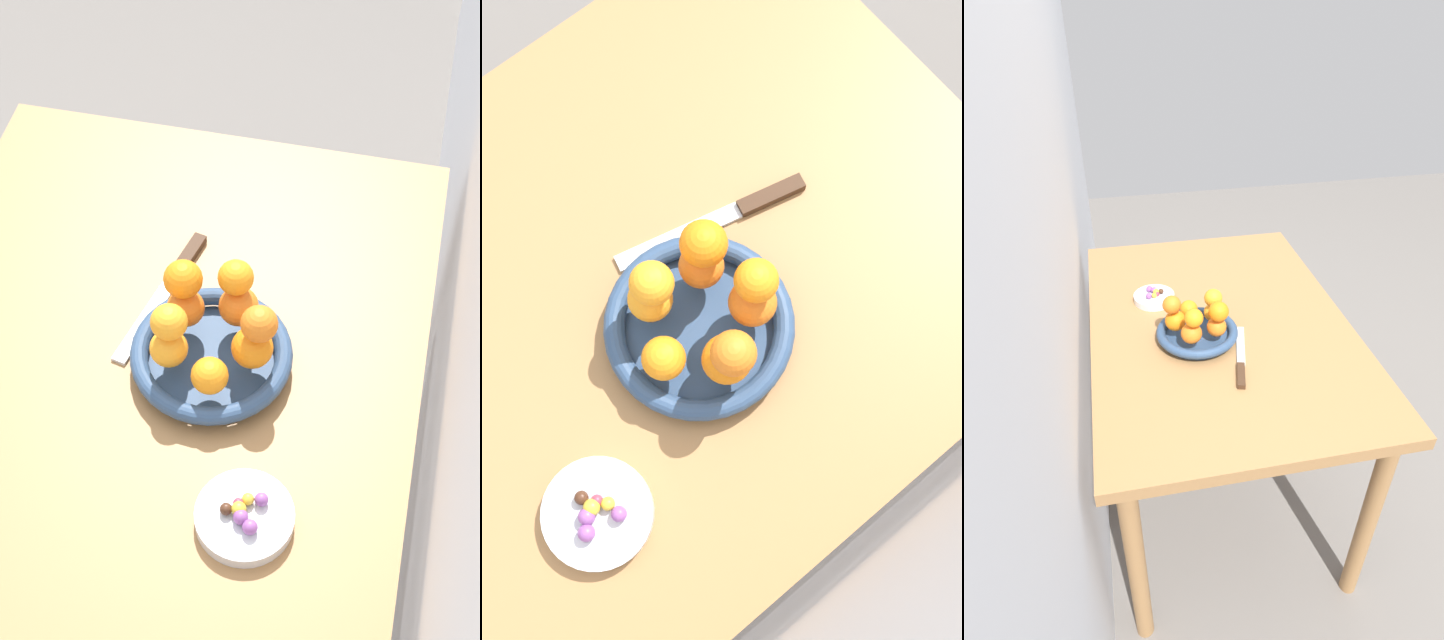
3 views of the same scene
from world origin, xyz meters
TOP-DOWN VIEW (x-y plane):
  - ground_plane at (0.00, 0.00)m, footprint 6.00×6.00m
  - dining_table at (0.00, 0.00)m, footprint 1.10×0.76m
  - fruit_bowl at (-0.08, 0.08)m, footprint 0.23×0.23m
  - candy_dish at (0.15, 0.18)m, footprint 0.13×0.13m
  - orange_0 at (-0.07, 0.14)m, footprint 0.06×0.06m
  - orange_1 at (-0.14, 0.11)m, footprint 0.06×0.06m
  - orange_2 at (-0.12, 0.03)m, footprint 0.05×0.05m
  - orange_3 at (-0.05, 0.03)m, footprint 0.05×0.05m
  - orange_4 at (-0.02, 0.09)m, footprint 0.05×0.05m
  - orange_5 at (-0.06, 0.03)m, footprint 0.05×0.05m
  - orange_6 at (-0.13, 0.03)m, footprint 0.06×0.06m
  - orange_7 at (-0.15, 0.10)m, footprint 0.05×0.05m
  - orange_8 at (-0.08, 0.15)m, footprint 0.05×0.05m
  - candy_ball_0 at (0.14, 0.17)m, footprint 0.01×0.01m
  - candy_ball_1 at (0.15, 0.15)m, footprint 0.02×0.02m
  - candy_ball_2 at (0.13, 0.18)m, footprint 0.02×0.02m
  - candy_ball_3 at (0.13, 0.19)m, footprint 0.02×0.02m
  - candy_ball_4 at (0.15, 0.17)m, footprint 0.02×0.02m
  - candy_ball_5 at (0.17, 0.19)m, footprint 0.02×0.02m
  - candy_ball_6 at (0.16, 0.17)m, footprint 0.02×0.02m
  - knife at (-0.20, -0.02)m, footprint 0.26×0.08m

SIDE VIEW (x-z plane):
  - ground_plane at x=0.00m, z-range 0.00..0.00m
  - dining_table at x=0.00m, z-range 0.28..1.02m
  - knife at x=-0.20m, z-range 0.74..0.75m
  - candy_dish at x=0.15m, z-range 0.74..0.76m
  - fruit_bowl at x=-0.08m, z-range 0.74..0.78m
  - candy_ball_0 at x=0.14m, z-range 0.76..0.78m
  - candy_ball_2 at x=0.13m, z-range 0.76..0.78m
  - candy_ball_1 at x=0.15m, z-range 0.76..0.78m
  - candy_ball_3 at x=0.13m, z-range 0.76..0.78m
  - candy_ball_4 at x=0.15m, z-range 0.76..0.78m
  - candy_ball_6 at x=0.16m, z-range 0.76..0.78m
  - candy_ball_5 at x=0.17m, z-range 0.76..0.78m
  - orange_4 at x=-0.02m, z-range 0.78..0.83m
  - orange_3 at x=-0.05m, z-range 0.78..0.83m
  - orange_2 at x=-0.12m, z-range 0.78..0.83m
  - orange_1 at x=-0.14m, z-range 0.78..0.84m
  - orange_0 at x=-0.07m, z-range 0.78..0.84m
  - orange_5 at x=-0.06m, z-range 0.83..0.88m
  - orange_6 at x=-0.13m, z-range 0.83..0.89m
  - orange_7 at x=-0.15m, z-range 0.84..0.89m
  - orange_8 at x=-0.08m, z-range 0.84..0.89m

